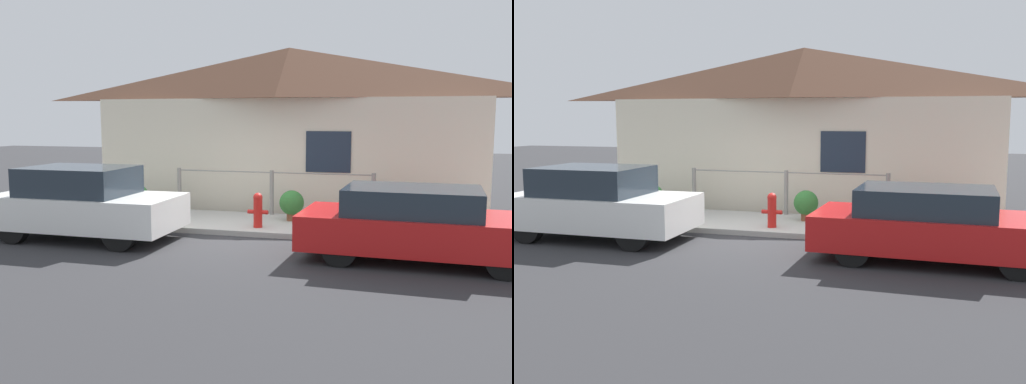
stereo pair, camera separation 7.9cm
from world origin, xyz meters
The scene contains 10 objects.
ground_plane centered at (0.00, 0.00, 0.00)m, with size 60.00×60.00×0.00m, color #2D2D30.
sidewalk centered at (0.00, 1.15, 0.06)m, with size 24.00×2.30×0.11m.
house centered at (0.00, 3.82, 3.36)m, with size 10.37×2.23×4.25m.
fence centered at (0.00, 2.15, 0.70)m, with size 4.90×0.10×1.07m.
car_left centered at (-3.06, -1.05, 0.73)m, with size 3.75×1.80×1.46m.
car_right centered at (3.42, -1.05, 0.64)m, with size 4.13×1.93×1.27m.
fire_hydrant centered at (0.13, 0.50, 0.50)m, with size 0.45×0.20×0.74m.
potted_plant_near_hydrant centered at (0.64, 1.47, 0.51)m, with size 0.56×0.56×0.69m.
potted_plant_by_fence centered at (-3.34, 1.66, 0.50)m, with size 0.56×0.56×0.68m.
potted_plant_corner centered at (3.09, 1.91, 0.46)m, with size 0.56×0.56×0.64m.
Camera 1 is at (3.41, -10.99, 2.46)m, focal length 40.00 mm.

